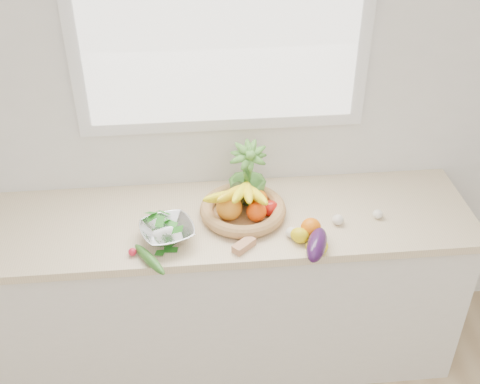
{
  "coord_description": "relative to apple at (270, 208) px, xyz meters",
  "views": [
    {
      "loc": [
        -0.16,
        -0.22,
        2.56
      ],
      "look_at": [
        0.05,
        1.93,
        1.05
      ],
      "focal_mm": 45.0,
      "sensor_mm": 36.0,
      "label": 1
    }
  ],
  "objects": [
    {
      "name": "apple",
      "position": [
        0.0,
        0.0,
        0.0
      ],
      "size": [
        0.1,
        0.1,
        0.08
      ],
      "primitive_type": "sphere",
      "rotation": [
        0.0,
        0.0,
        0.31
      ],
      "color": "#AF150E",
      "rests_on": "countertop"
    },
    {
      "name": "back_wall",
      "position": [
        -0.19,
        0.3,
        0.41
      ],
      "size": [
        4.5,
        0.02,
        2.7
      ],
      "primitive_type": "cube",
      "color": "white",
      "rests_on": "ground"
    },
    {
      "name": "lemon_c",
      "position": [
        0.1,
        -0.2,
        -0.01
      ],
      "size": [
        0.11,
        0.1,
        0.07
      ],
      "primitive_type": "ellipsoid",
      "rotation": [
        0.0,
        0.0,
        1.04
      ],
      "color": "#DEC10C",
      "rests_on": "countertop"
    },
    {
      "name": "window_pane",
      "position": [
        -0.19,
        0.27,
        0.81
      ],
      "size": [
        1.18,
        0.01,
        0.98
      ],
      "primitive_type": "cube",
      "color": "white",
      "rests_on": "window_frame"
    },
    {
      "name": "orange_loose",
      "position": [
        0.15,
        -0.17,
        0.01
      ],
      "size": [
        0.1,
        0.1,
        0.09
      ],
      "primitive_type": "sphere",
      "rotation": [
        0.0,
        0.0,
        0.19
      ],
      "color": "orange",
      "rests_on": "countertop"
    },
    {
      "name": "garlic_b",
      "position": [
        0.48,
        -0.07,
        -0.02
      ],
      "size": [
        0.05,
        0.05,
        0.04
      ],
      "primitive_type": "ellipsoid",
      "rotation": [
        0.0,
        0.0,
        0.15
      ],
      "color": "silver",
      "rests_on": "countertop"
    },
    {
      "name": "garlic_c",
      "position": [
        0.07,
        -0.16,
        -0.02
      ],
      "size": [
        0.07,
        0.07,
        0.04
      ],
      "primitive_type": "ellipsoid",
      "rotation": [
        0.0,
        0.0,
        -0.39
      ],
      "color": "white",
      "rests_on": "countertop"
    },
    {
      "name": "counter_cabinet",
      "position": [
        -0.19,
        0.0,
        -0.51
      ],
      "size": [
        2.2,
        0.58,
        0.86
      ],
      "primitive_type": "cube",
      "color": "silver",
      "rests_on": "ground"
    },
    {
      "name": "colander_with_spinach",
      "position": [
        -0.46,
        -0.13,
        0.02
      ],
      "size": [
        0.29,
        0.29,
        0.12
      ],
      "color": "silver",
      "rests_on": "countertop"
    },
    {
      "name": "countertop",
      "position": [
        -0.19,
        0.0,
        -0.06
      ],
      "size": [
        2.24,
        0.62,
        0.04
      ],
      "primitive_type": "cube",
      "color": "beige",
      "rests_on": "counter_cabinet"
    },
    {
      "name": "eggplant",
      "position": [
        0.16,
        -0.28,
        0.0
      ],
      "size": [
        0.15,
        0.23,
        0.09
      ],
      "primitive_type": "ellipsoid",
      "rotation": [
        0.0,
        0.0,
        -0.36
      ],
      "color": "#2E103B",
      "rests_on": "countertop"
    },
    {
      "name": "fruit_basket",
      "position": [
        -0.13,
        0.01,
        0.02
      ],
      "size": [
        0.51,
        0.51,
        0.19
      ],
      "color": "tan",
      "rests_on": "countertop"
    },
    {
      "name": "lemon_b",
      "position": [
        0.17,
        -0.28,
        -0.01
      ],
      "size": [
        0.09,
        0.1,
        0.06
      ],
      "primitive_type": "ellipsoid",
      "rotation": [
        0.0,
        0.0,
        -0.5
      ],
      "color": "yellow",
      "rests_on": "countertop"
    },
    {
      "name": "cucumber",
      "position": [
        -0.54,
        -0.28,
        -0.02
      ],
      "size": [
        0.16,
        0.22,
        0.04
      ],
      "primitive_type": "ellipsoid",
      "rotation": [
        0.0,
        0.0,
        0.56
      ],
      "color": "#225D1B",
      "rests_on": "countertop"
    },
    {
      "name": "radish",
      "position": [
        -0.61,
        -0.22,
        -0.02
      ],
      "size": [
        0.04,
        0.04,
        0.03
      ],
      "primitive_type": "sphere",
      "rotation": [
        0.0,
        0.0,
        0.19
      ],
      "color": "red",
      "rests_on": "countertop"
    },
    {
      "name": "window_frame",
      "position": [
        -0.19,
        0.29,
        0.81
      ],
      "size": [
        1.3,
        0.03,
        1.1
      ],
      "primitive_type": "cube",
      "color": "white",
      "rests_on": "back_wall"
    },
    {
      "name": "lemon_a",
      "position": [
        0.14,
        -0.28,
        -0.01
      ],
      "size": [
        0.06,
        0.07,
        0.06
      ],
      "primitive_type": "ellipsoid",
      "rotation": [
        0.0,
        0.0,
        0.03
      ],
      "color": "#D3BB0B",
      "rests_on": "countertop"
    },
    {
      "name": "potted_herb",
      "position": [
        -0.09,
        0.13,
        0.1
      ],
      "size": [
        0.19,
        0.19,
        0.31
      ],
      "primitive_type": "imported",
      "rotation": [
        0.0,
        0.0,
        -0.08
      ],
      "color": "#488430",
      "rests_on": "countertop"
    },
    {
      "name": "ginger",
      "position": [
        -0.14,
        -0.22,
        -0.02
      ],
      "size": [
        0.11,
        0.11,
        0.03
      ],
      "primitive_type": "cube",
      "rotation": [
        0.0,
        0.0,
        0.73
      ],
      "color": "tan",
      "rests_on": "countertop"
    },
    {
      "name": "garlic_a",
      "position": [
        0.29,
        -0.09,
        -0.02
      ],
      "size": [
        0.07,
        0.07,
        0.04
      ],
      "primitive_type": "ellipsoid",
      "rotation": [
        0.0,
        0.0,
        0.4
      ],
      "color": "white",
      "rests_on": "countertop"
    }
  ]
}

